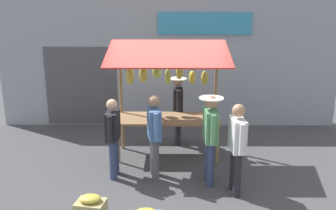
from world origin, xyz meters
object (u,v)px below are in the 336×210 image
Objects in this scene: shopper_with_shopping_bag at (210,132)px; shopper_in_striped_shirt at (237,143)px; vendor_with_sunhat at (178,105)px; produce_crate_side at (91,207)px; market_stall at (167,86)px; shopper_in_grey_tee at (154,131)px; shopper_with_ponytail at (113,133)px.

shopper_in_striped_shirt is (-0.43, 0.38, -0.06)m from shopper_with_shopping_bag.
vendor_with_sunhat is 3.20× the size of produce_crate_side.
shopper_with_shopping_bag is at bearing 44.41° from shopper_in_striped_shirt.
shopper_in_striped_shirt is at bearing 20.10° from vendor_with_sunhat.
market_stall is at bearing 31.07° from shopper_in_striped_shirt.
shopper_in_grey_tee reaches higher than vendor_with_sunhat.
shopper_with_shopping_bag reaches higher than shopper_with_ponytail.
shopper_with_shopping_bag is 1.03× the size of shopper_in_striped_shirt.
produce_crate_side is at bearing 104.55° from shopper_in_striped_shirt.
vendor_with_sunhat is 2.18m from shopper_with_ponytail.
market_stall is 1.60× the size of shopper_with_ponytail.
shopper_with_ponytail is 1.64m from produce_crate_side.
shopper_with_shopping_bag is (-0.80, 1.36, -0.55)m from market_stall.
shopper_in_striped_shirt is 3.26× the size of produce_crate_side.
shopper_in_striped_shirt is 1.06× the size of shopper_with_ponytail.
vendor_with_sunhat is 3.63m from produce_crate_side.
shopper_in_grey_tee is 3.25× the size of produce_crate_side.
shopper_with_shopping_bag is at bearing -112.48° from shopper_in_grey_tee.
produce_crate_side is (1.99, 1.19, -0.84)m from shopper_with_shopping_bag.
produce_crate_side is at bearing 175.21° from shopper_with_ponytail.
vendor_with_sunhat is at bearing 18.09° from shopper_in_striped_shirt.
produce_crate_side is (0.96, 1.43, -0.78)m from shopper_in_grey_tee.
produce_crate_side is (1.20, 2.55, -1.39)m from market_stall.
shopper_with_shopping_bag is (-0.56, 2.05, 0.06)m from vendor_with_sunhat.
shopper_with_shopping_bag is at bearing -149.07° from produce_crate_side.
shopper_in_grey_tee reaches higher than produce_crate_side.
shopper_with_ponytail is (1.26, 1.78, -0.06)m from vendor_with_sunhat.
shopper_in_grey_tee is at bearing 77.89° from market_stall.
produce_crate_side is at bearing -25.92° from vendor_with_sunhat.
vendor_with_sunhat is 2.62m from shopper_in_striped_shirt.
shopper_with_shopping_bag is 1.03× the size of shopper_in_grey_tee.
market_stall is 1.54× the size of vendor_with_sunhat.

